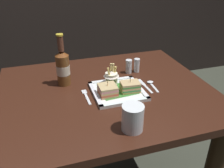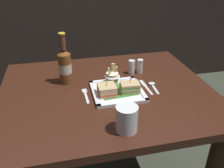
% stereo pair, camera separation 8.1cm
% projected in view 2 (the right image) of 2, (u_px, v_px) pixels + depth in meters
% --- Properties ---
extents(dining_table, '(1.07, 0.88, 0.77)m').
position_uv_depth(dining_table, '(107.00, 116.00, 1.31)').
color(dining_table, '#371B11').
rests_on(dining_table, ground_plane).
extents(square_plate, '(0.25, 0.25, 0.02)m').
position_uv_depth(square_plate, '(117.00, 91.00, 1.20)').
color(square_plate, white).
rests_on(square_plate, dining_table).
extents(sandwich_half_left, '(0.08, 0.08, 0.07)m').
position_uv_depth(sandwich_half_left, '(107.00, 90.00, 1.15)').
color(sandwich_half_left, tan).
rests_on(sandwich_half_left, square_plate).
extents(sandwich_half_right, '(0.10, 0.07, 0.08)m').
position_uv_depth(sandwich_half_right, '(130.00, 87.00, 1.18)').
color(sandwich_half_right, tan).
rests_on(sandwich_half_right, square_plate).
extents(fries_cup, '(0.08, 0.08, 0.11)m').
position_uv_depth(fries_cup, '(112.00, 76.00, 1.24)').
color(fries_cup, '#EEE4C7').
rests_on(fries_cup, square_plate).
extents(beer_bottle, '(0.07, 0.07, 0.27)m').
position_uv_depth(beer_bottle, '(65.00, 65.00, 1.25)').
color(beer_bottle, brown).
rests_on(beer_bottle, dining_table).
extents(water_glass, '(0.09, 0.09, 0.11)m').
position_uv_depth(water_glass, '(127.00, 120.00, 0.92)').
color(water_glass, silver).
rests_on(water_glass, dining_table).
extents(fork, '(0.02, 0.14, 0.00)m').
position_uv_depth(fork, '(86.00, 95.00, 1.18)').
color(fork, silver).
rests_on(fork, dining_table).
extents(knife, '(0.02, 0.16, 0.00)m').
position_uv_depth(knife, '(146.00, 86.00, 1.25)').
color(knife, silver).
rests_on(knife, dining_table).
extents(spoon, '(0.03, 0.12, 0.01)m').
position_uv_depth(spoon, '(152.00, 85.00, 1.26)').
color(spoon, silver).
rests_on(spoon, dining_table).
extents(salt_shaker, '(0.04, 0.04, 0.08)m').
position_uv_depth(salt_shaker, '(132.00, 68.00, 1.38)').
color(salt_shaker, silver).
rests_on(salt_shaker, dining_table).
extents(pepper_shaker, '(0.03, 0.03, 0.08)m').
position_uv_depth(pepper_shaker, '(140.00, 67.00, 1.39)').
color(pepper_shaker, silver).
rests_on(pepper_shaker, dining_table).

